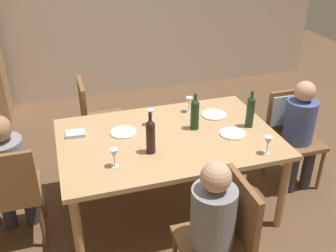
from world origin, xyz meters
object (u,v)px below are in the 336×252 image
at_px(chair_far_left, 95,116).
at_px(dinner_plate_guest_right, 214,115).
at_px(person_man_bearded, 8,170).
at_px(dinner_plate_host, 233,133).
at_px(chair_left_end, 10,190).
at_px(wine_glass_near_left, 151,114).
at_px(dinner_plate_guest_left, 123,132).
at_px(chair_right_end, 291,124).
at_px(person_man_guest, 300,128).
at_px(wine_bottle_tall_green, 250,111).
at_px(wine_glass_centre, 114,154).
at_px(wine_glass_near_right, 268,142).
at_px(wine_glass_far, 189,101).
at_px(dining_table, 168,144).
at_px(person_woman_host, 209,224).
at_px(wine_bottle_short_olive, 151,136).
at_px(chair_near, 224,232).
at_px(wine_bottle_dark_red, 195,113).

bearing_deg(chair_far_left, dinner_plate_guest_right, 54.57).
height_order(person_man_bearded, dinner_plate_host, person_man_bearded).
bearing_deg(chair_far_left, person_man_bearded, -39.83).
bearing_deg(chair_far_left, dinner_plate_host, 43.16).
xyz_separation_m(chair_left_end, person_man_bearded, (0.00, 0.11, 0.12)).
xyz_separation_m(wine_glass_near_left, dinner_plate_guest_left, (-0.26, -0.07, -0.10)).
distance_m(chair_right_end, wine_glass_near_left, 1.40).
distance_m(chair_right_end, person_man_guest, 0.15).
bearing_deg(wine_glass_near_left, chair_right_end, -5.01).
bearing_deg(dinner_plate_guest_left, person_man_guest, -6.80).
xyz_separation_m(chair_far_left, wine_bottle_tall_green, (1.23, -1.01, 0.36)).
distance_m(wine_glass_centre, dinner_plate_guest_right, 1.17).
xyz_separation_m(wine_glass_near_left, wine_glass_near_right, (0.74, -0.72, 0.00)).
xyz_separation_m(person_man_bearded, dinner_plate_guest_left, (0.94, 0.14, 0.10)).
height_order(wine_glass_centre, wine_glass_far, same).
relative_size(dining_table, person_woman_host, 1.65).
relative_size(person_woman_host, wine_bottle_tall_green, 3.29).
bearing_deg(dining_table, chair_left_end, -176.13).
distance_m(person_woman_host, wine_bottle_tall_green, 1.23).
xyz_separation_m(wine_glass_near_left, dinner_plate_host, (0.62, -0.37, -0.10)).
xyz_separation_m(dining_table, wine_bottle_short_olive, (-0.20, -0.20, 0.22)).
bearing_deg(person_man_guest, wine_glass_centre, 8.88).
height_order(chair_near, wine_bottle_short_olive, wine_bottle_short_olive).
height_order(wine_glass_near_right, wine_glass_far, same).
height_order(wine_glass_near_right, dinner_plate_host, wine_glass_near_right).
distance_m(dining_table, dinner_plate_guest_left, 0.39).
distance_m(chair_far_left, wine_bottle_dark_red, 1.24).
bearing_deg(wine_glass_far, wine_glass_near_left, -160.71).
height_order(chair_near, wine_glass_near_left, chair_near).
height_order(chair_left_end, wine_bottle_short_olive, wine_bottle_short_olive).
bearing_deg(dinner_plate_guest_left, person_man_bearded, -171.33).
relative_size(wine_bottle_tall_green, wine_glass_centre, 2.24).
height_order(dinner_plate_host, dinner_plate_guest_right, same).
distance_m(chair_near, person_woman_host, 0.15).
bearing_deg(chair_right_end, chair_left_end, 4.68).
xyz_separation_m(person_woman_host, dinner_plate_host, (0.56, 0.85, 0.11)).
bearing_deg(wine_glass_near_right, chair_right_end, 43.66).
bearing_deg(wine_bottle_dark_red, chair_left_end, -174.32).
bearing_deg(person_man_bearded, chair_left_end, -90.00).
bearing_deg(wine_bottle_dark_red, wine_bottle_tall_green, -12.52).
bearing_deg(wine_glass_far, dining_table, -130.11).
bearing_deg(chair_left_end, chair_near, -32.86).
bearing_deg(person_man_bearded, chair_far_left, 50.17).
xyz_separation_m(chair_left_end, dinner_plate_guest_right, (1.81, 0.34, 0.22)).
xyz_separation_m(wine_bottle_short_olive, dinner_plate_guest_right, (0.72, 0.45, -0.14)).
bearing_deg(dining_table, wine_glass_far, 49.89).
distance_m(person_man_guest, wine_glass_near_right, 0.81).
bearing_deg(dinner_plate_guest_left, wine_bottle_tall_green, -10.86).
bearing_deg(wine_glass_centre, wine_bottle_short_olive, 19.56).
relative_size(chair_far_left, wine_glass_centre, 6.17).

